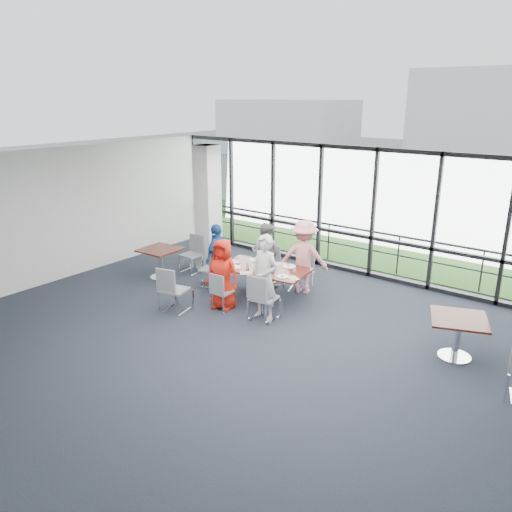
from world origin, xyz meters
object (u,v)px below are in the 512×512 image
Objects in this scene: chair_main_nr at (264,298)px; chair_main_fr at (299,272)px; diner_near_right at (264,278)px; chair_main_nl at (223,292)px; diner_far_left at (266,254)px; diner_far_right at (304,257)px; chair_main_end at (209,269)px; side_table_right at (459,324)px; structural_column at (208,209)px; diner_near_left at (223,274)px; diner_end at (218,256)px; chair_main_fl at (268,265)px; chair_spare_la at (175,290)px; chair_spare_lb at (191,255)px; side_table_left at (160,253)px; main_table at (264,273)px.

chair_main_nr is 1.08× the size of chair_main_fr.
diner_near_right is 1.08m from chair_main_nl.
diner_far_right is at bearing -176.99° from diner_far_left.
side_table_right is at bearing 77.45° from chair_main_end.
chair_main_fr is (2.70, 0.12, -1.15)m from structural_column.
diner_end is at bearing 124.53° from diner_near_left.
chair_main_fl is at bearing 128.26° from diner_near_right.
diner_far_right is 2.11m from chair_main_nl.
structural_column reaches higher than chair_main_fr.
diner_near_left is at bearing -170.82° from diner_near_right.
diner_near_left is 0.99× the size of diner_far_left.
chair_spare_lb is at bearing 113.53° from chair_spare_la.
diner_far_left is at bearing 170.37° from side_table_right.
diner_end reaches higher than chair_main_nl.
diner_far_right is (2.84, 0.10, -0.75)m from structural_column.
chair_main_fl is (-4.76, 1.00, -0.21)m from side_table_right.
side_table_right is 1.35× the size of chair_main_fl.
structural_column reaches higher than chair_main_nr.
diner_near_right is 1.82m from chair_main_fr.
chair_main_fr is at bearing -173.84° from diner_far_left.
chair_spare_la is at bearing -62.19° from structural_column.
diner_far_right is 3.01m from chair_spare_la.
diner_near_right reaches higher than chair_spare_lb.
diner_far_right is (3.32, 1.35, 0.22)m from side_table_left.
chair_main_fl reaches higher than chair_main_end.
chair_main_nl is (0.92, -0.89, -0.37)m from diner_end.
chair_spare_la is (0.44, -1.52, 0.06)m from chair_main_end.
diner_near_left is at bearing -41.10° from structural_column.
side_table_left is 1.11× the size of chair_main_end.
diner_near_right is at bearing 120.32° from chair_main_nr.
diner_near_left reaches higher than side_table_right.
main_table is 2.36× the size of chair_main_fl.
side_table_left is 0.96× the size of chair_spare_la.
chair_main_nr reaches higher than chair_main_fr.
chair_main_end is (0.87, -0.95, -1.18)m from structural_column.
chair_main_fr reaches higher than main_table.
structural_column is 2.74m from diner_near_left.
chair_main_nr is (1.14, -1.59, -0.29)m from diner_far_left.
chair_spare_lb reaches higher than chair_main_fl.
chair_main_nl is (-0.80, -1.90, -0.44)m from diner_far_right.
diner_far_right is (0.94, 0.20, 0.08)m from diner_far_left.
chair_main_fr reaches higher than chair_main_nl.
chair_main_nr reaches higher than main_table.
chair_main_nr is 1.02× the size of chair_spare_lb.
side_table_left is 2.59m from chair_main_nl.
chair_spare_la is (-0.51, -2.58, 0.05)m from chair_main_fl.
diner_far_right is 0.43m from chair_main_fr.
main_table is at bearing 81.36° from chair_main_end.
chair_main_nr is 2.29m from chair_main_end.
diner_near_right is 2.01m from diner_end.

